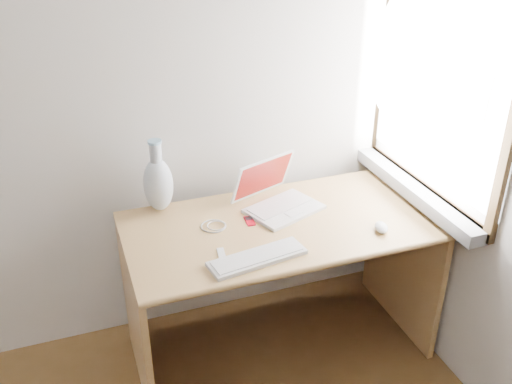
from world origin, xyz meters
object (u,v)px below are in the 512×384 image
object	(u,v)px
external_keyboard	(257,258)
desk	(273,252)
laptop	(281,197)
vase	(158,182)

from	to	relation	value
external_keyboard	desk	bearing A→B (deg)	49.56
laptop	external_keyboard	distance (m)	0.46
desk	laptop	world-z (taller)	laptop
vase	external_keyboard	bearing A→B (deg)	-62.09
external_keyboard	laptop	bearing A→B (deg)	47.49
laptop	external_keyboard	xyz separation A→B (m)	(-0.25, -0.38, -0.04)
external_keyboard	vase	distance (m)	0.62
desk	vase	world-z (taller)	vase
desk	laptop	size ratio (longest dim) A/B	3.58
desk	vase	distance (m)	0.63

